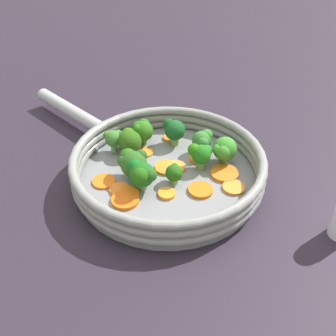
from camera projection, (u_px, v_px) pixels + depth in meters
The scene contains 29 objects.
ground_plane at pixel (168, 181), 0.67m from camera, with size 4.00×4.00×0.00m, color #271F2B.
skillet at pixel (168, 178), 0.67m from camera, with size 0.31×0.31×0.01m, color gray.
skillet_rim_wall at pixel (168, 164), 0.65m from camera, with size 0.32×0.32×0.04m.
skillet_handle at pixel (74, 113), 0.80m from camera, with size 0.03×0.03×0.23m, color #999B9E.
skillet_rivet_left at pixel (131, 132), 0.76m from camera, with size 0.01×0.01×0.01m, color gray.
skillet_rivet_right at pixel (96, 150), 0.71m from camera, with size 0.01×0.01×0.01m, color gray.
carrot_slice_0 at pixel (120, 190), 0.63m from camera, with size 0.03×0.03×0.00m, color orange.
carrot_slice_1 at pixel (125, 200), 0.61m from camera, with size 0.04×0.04×0.01m, color orange.
carrot_slice_2 at pixel (167, 194), 0.62m from camera, with size 0.03×0.03×0.01m, color orange.
carrot_slice_3 at pixel (145, 152), 0.71m from camera, with size 0.03×0.03×0.00m, color orange.
carrot_slice_4 at pixel (104, 181), 0.65m from camera, with size 0.04×0.04×0.00m, color orange.
carrot_slice_5 at pixel (201, 190), 0.63m from camera, with size 0.04×0.04×0.01m, color orange.
carrot_slice_6 at pixel (171, 138), 0.75m from camera, with size 0.03×0.03×0.01m, color orange.
carrot_slice_7 at pixel (225, 173), 0.66m from camera, with size 0.05×0.05×0.01m, color orange.
carrot_slice_8 at pixel (176, 167), 0.68m from camera, with size 0.03×0.03×0.01m, color orange.
carrot_slice_9 at pixel (129, 194), 0.62m from camera, with size 0.03×0.03×0.01m, color orange.
carrot_slice_10 at pixel (167, 167), 0.68m from camera, with size 0.04×0.04×0.01m, color orange.
carrot_slice_11 at pixel (198, 158), 0.70m from camera, with size 0.03×0.03×0.01m, color orange.
carrot_slice_12 at pixel (234, 188), 0.63m from camera, with size 0.04×0.04×0.00m, color orange.
broccoli_floret_0 at pixel (129, 140), 0.70m from camera, with size 0.05×0.04×0.05m.
broccoli_floret_1 at pixel (224, 150), 0.67m from camera, with size 0.04×0.05×0.05m.
broccoli_floret_2 at pixel (201, 154), 0.66m from camera, with size 0.03×0.04×0.05m.
broccoli_floret_3 at pixel (142, 174), 0.62m from camera, with size 0.05×0.04×0.05m.
broccoli_floret_4 at pixel (143, 129), 0.72m from camera, with size 0.04×0.04×0.05m.
broccoli_floret_5 at pixel (202, 141), 0.70m from camera, with size 0.04×0.04×0.05m.
broccoli_floret_6 at pixel (174, 130), 0.72m from camera, with size 0.04×0.04×0.05m.
broccoli_floret_7 at pixel (113, 138), 0.70m from camera, with size 0.03×0.03×0.04m.
broccoli_floret_8 at pixel (176, 173), 0.64m from camera, with size 0.03×0.03×0.03m.
broccoli_floret_9 at pixel (132, 162), 0.64m from camera, with size 0.05×0.05×0.05m.
Camera 1 is at (-0.46, 0.23, 0.43)m, focal length 42.00 mm.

